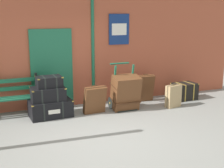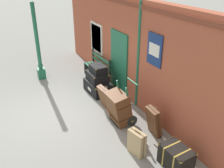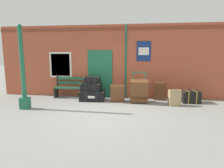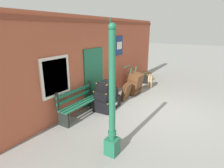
# 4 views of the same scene
# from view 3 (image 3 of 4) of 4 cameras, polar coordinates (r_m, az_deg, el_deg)

# --- Properties ---
(ground_plane) EXTENTS (60.00, 60.00, 0.00)m
(ground_plane) POSITION_cam_3_polar(r_m,az_deg,el_deg) (5.84, -3.03, -9.42)
(ground_plane) COLOR gray
(brick_facade) EXTENTS (10.40, 0.35, 3.20)m
(brick_facade) POSITION_cam_3_polar(r_m,az_deg,el_deg) (8.13, -0.14, 7.14)
(brick_facade) COLOR #AD5138
(brick_facade) RESTS_ON ground
(lamp_post) EXTENTS (0.28, 0.28, 2.89)m
(lamp_post) POSITION_cam_3_polar(r_m,az_deg,el_deg) (6.88, -26.44, 1.74)
(lamp_post) COLOR #1E6647
(lamp_post) RESTS_ON ground
(platform_bench) EXTENTS (1.60, 0.43, 1.01)m
(platform_bench) POSITION_cam_3_polar(r_m,az_deg,el_deg) (8.21, -12.39, -1.15)
(platform_bench) COLOR #1E6647
(platform_bench) RESTS_ON ground
(steamer_trunk_base) EXTENTS (1.05, 0.72, 0.43)m
(steamer_trunk_base) POSITION_cam_3_polar(r_m,az_deg,el_deg) (7.56, -6.29, -3.63)
(steamer_trunk_base) COLOR black
(steamer_trunk_base) RESTS_ON ground
(steamer_trunk_middle) EXTENTS (0.81, 0.55, 0.33)m
(steamer_trunk_middle) POSITION_cam_3_polar(r_m,az_deg,el_deg) (7.50, -6.64, -0.86)
(steamer_trunk_middle) COLOR black
(steamer_trunk_middle) RESTS_ON steamer_trunk_base
(steamer_trunk_top) EXTENTS (0.62, 0.47, 0.27)m
(steamer_trunk_top) POSITION_cam_3_polar(r_m,az_deg,el_deg) (7.48, -6.28, 1.36)
(steamer_trunk_top) COLOR black
(steamer_trunk_top) RESTS_ON steamer_trunk_middle
(porters_trolley) EXTENTS (0.71, 0.59, 1.20)m
(porters_trolley) POSITION_cam_3_polar(r_m,az_deg,el_deg) (7.33, 8.52, -3.58)
(porters_trolley) COLOR black
(porters_trolley) RESTS_ON ground
(large_brown_trunk) EXTENTS (0.70, 0.60, 0.95)m
(large_brown_trunk) POSITION_cam_3_polar(r_m,az_deg,el_deg) (7.12, 8.59, -2.29)
(large_brown_trunk) COLOR brown
(large_brown_trunk) RESTS_ON ground
(suitcase_charcoal) EXTENTS (0.47, 0.28, 0.64)m
(suitcase_charcoal) POSITION_cam_3_polar(r_m,az_deg,el_deg) (7.09, 19.30, -4.13)
(suitcase_charcoal) COLOR tan
(suitcase_charcoal) RESTS_ON ground
(suitcase_caramel) EXTENTS (0.57, 0.36, 0.73)m
(suitcase_caramel) POSITION_cam_3_polar(r_m,az_deg,el_deg) (7.16, 1.78, -3.06)
(suitcase_caramel) COLOR brown
(suitcase_caramel) RESTS_ON ground
(suitcase_cream) EXTENTS (0.47, 0.32, 0.80)m
(suitcase_cream) POSITION_cam_3_polar(r_m,az_deg,el_deg) (7.75, 14.99, -2.21)
(suitcase_cream) COLOR brown
(suitcase_cream) RESTS_ON ground
(corner_trunk) EXTENTS (0.73, 0.54, 0.49)m
(corner_trunk) POSITION_cam_3_polar(r_m,az_deg,el_deg) (7.81, 23.68, -3.69)
(corner_trunk) COLOR black
(corner_trunk) RESTS_ON ground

